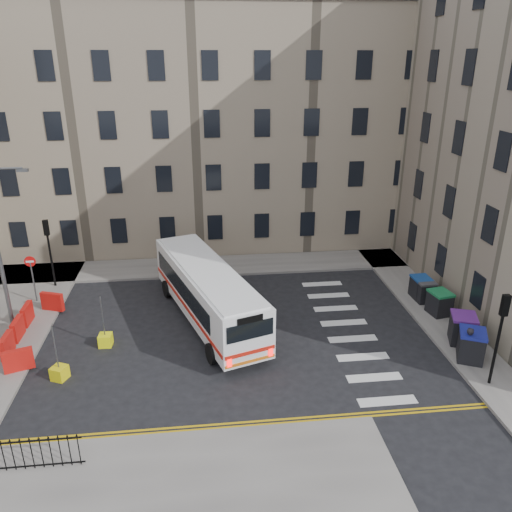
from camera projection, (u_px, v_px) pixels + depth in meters
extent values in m
plane|color=black|center=(269.00, 331.00, 25.18)|extent=(120.00, 120.00, 0.00)
cube|color=slate|center=(159.00, 268.00, 32.45)|extent=(36.00, 3.20, 0.15)
cube|color=slate|center=(409.00, 287.00, 29.79)|extent=(2.40, 26.00, 0.15)
cube|color=slate|center=(86.00, 509.00, 15.19)|extent=(20.00, 6.00, 0.15)
cube|color=gray|center=(144.00, 130.00, 35.76)|extent=(38.00, 10.50, 16.00)
cylinder|color=black|center=(496.00, 350.00, 20.36)|extent=(0.12, 0.12, 3.20)
cube|color=black|center=(505.00, 305.00, 19.60)|extent=(0.28, 0.22, 0.90)
cylinder|color=black|center=(51.00, 261.00, 29.26)|extent=(0.12, 0.12, 3.20)
cube|color=black|center=(46.00, 228.00, 28.50)|extent=(0.28, 0.22, 0.90)
cylinder|color=#595B5E|center=(34.00, 282.00, 27.51)|extent=(0.08, 0.08, 2.40)
cube|color=red|center=(29.00, 256.00, 26.95)|extent=(0.60, 0.04, 0.60)
cube|color=red|center=(7.00, 345.00, 22.73)|extent=(0.25, 1.25, 1.00)
cube|color=red|center=(18.00, 329.00, 24.11)|extent=(0.25, 1.25, 1.00)
cube|color=red|center=(27.00, 314.00, 25.50)|extent=(0.25, 1.25, 1.00)
cube|color=red|center=(52.00, 302.00, 26.79)|extent=(1.26, 0.66, 1.00)
cube|color=red|center=(18.00, 360.00, 21.63)|extent=(1.26, 0.66, 1.00)
cube|color=white|center=(207.00, 291.00, 25.62)|extent=(5.70, 10.93, 2.43)
cube|color=black|center=(181.00, 288.00, 25.48)|extent=(2.77, 8.15, 0.97)
cube|color=black|center=(226.00, 279.00, 26.44)|extent=(2.77, 8.15, 0.97)
cube|color=black|center=(177.00, 252.00, 30.05)|extent=(2.05, 0.74, 1.07)
cube|color=black|center=(250.00, 331.00, 20.93)|extent=(2.05, 0.74, 0.78)
cube|color=red|center=(185.00, 305.00, 25.36)|extent=(3.37, 9.99, 0.18)
cube|color=red|center=(230.00, 296.00, 26.32)|extent=(3.37, 9.99, 0.18)
cube|color=#FF0C0C|center=(229.00, 363.00, 21.03)|extent=(0.22, 0.12, 0.39)
cube|color=#FF0C0C|center=(271.00, 352.00, 21.79)|extent=(0.22, 0.12, 0.39)
cylinder|color=black|center=(167.00, 289.00, 28.63)|extent=(0.57, 1.01, 0.97)
cylinder|color=black|center=(207.00, 281.00, 29.58)|extent=(0.57, 1.01, 0.97)
cylinder|color=black|center=(211.00, 353.00, 22.40)|extent=(0.57, 1.01, 0.97)
cylinder|color=black|center=(260.00, 341.00, 23.36)|extent=(0.57, 1.01, 0.97)
cube|color=black|center=(471.00, 347.00, 22.38)|extent=(1.48, 1.56, 1.28)
cube|color=navy|center=(473.00, 333.00, 22.12)|extent=(1.55, 1.63, 0.13)
cube|color=black|center=(462.00, 330.00, 23.73)|extent=(1.41, 1.52, 1.29)
cube|color=#5A217E|center=(465.00, 317.00, 23.46)|extent=(1.49, 1.59, 0.13)
cube|color=black|center=(439.00, 304.00, 26.38)|extent=(1.14, 1.26, 1.16)
cube|color=#186E3C|center=(441.00, 293.00, 26.14)|extent=(1.19, 1.32, 0.12)
cube|color=black|center=(424.00, 292.00, 27.81)|extent=(0.94, 1.08, 1.11)
cube|color=#3B3A3D|center=(426.00, 282.00, 27.58)|extent=(0.99, 1.13, 0.12)
cube|color=black|center=(420.00, 288.00, 28.21)|extent=(0.95, 1.09, 1.11)
cube|color=navy|center=(422.00, 278.00, 27.98)|extent=(1.00, 1.14, 0.12)
imported|color=black|center=(467.00, 345.00, 22.05)|extent=(0.70, 0.53, 1.74)
cube|color=#F7F90D|center=(106.00, 340.00, 23.82)|extent=(0.63, 0.63, 0.60)
cube|color=yellow|center=(60.00, 373.00, 21.35)|extent=(0.79, 0.79, 0.60)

